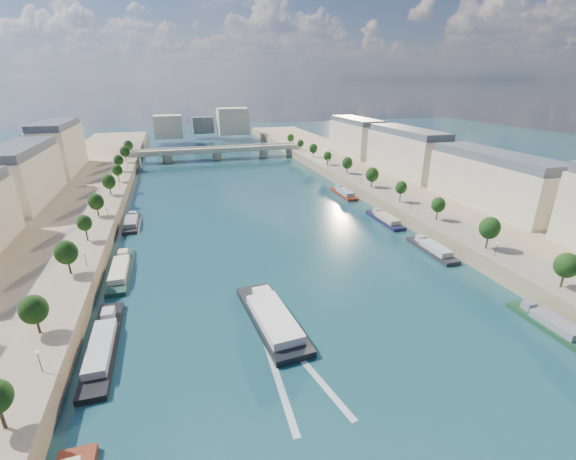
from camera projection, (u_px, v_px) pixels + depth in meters
ground at (261, 225)px, 141.34m from camera, size 700.00×700.00×0.00m
quay_left at (38, 241)px, 121.30m from camera, size 44.00×520.00×5.00m
quay_right at (430, 202)px, 159.56m from camera, size 44.00×520.00×5.00m
pave_left at (89, 228)px, 124.35m from camera, size 14.00×520.00×0.10m
pave_right at (399, 199)px, 154.64m from camera, size 14.00×520.00×0.10m
trees_left at (93, 210)px, 124.69m from camera, size 4.80×268.80×8.26m
trees_right at (383, 180)px, 161.06m from camera, size 4.80×268.80×8.26m
lamps_left at (97, 230)px, 115.63m from camera, size 0.36×200.36×4.28m
lamps_right at (383, 190)px, 156.92m from camera, size 0.36×200.36×4.28m
buildings_right at (443, 161)px, 168.65m from camera, size 16.00×226.00×23.20m
skyline at (208, 123)px, 332.82m from camera, size 79.00×42.00×22.00m
bridge at (217, 152)px, 257.07m from camera, size 112.00×12.00×8.15m
tour_barge at (272, 318)px, 84.14m from camera, size 10.76×29.50×3.92m
wake at (295, 374)px, 69.74m from camera, size 10.74×26.03×0.04m
moored_barges_left at (105, 339)px, 77.92m from camera, size 5.00×157.04×3.60m
moored_barges_right at (445, 258)px, 113.26m from camera, size 5.00×162.25×3.60m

